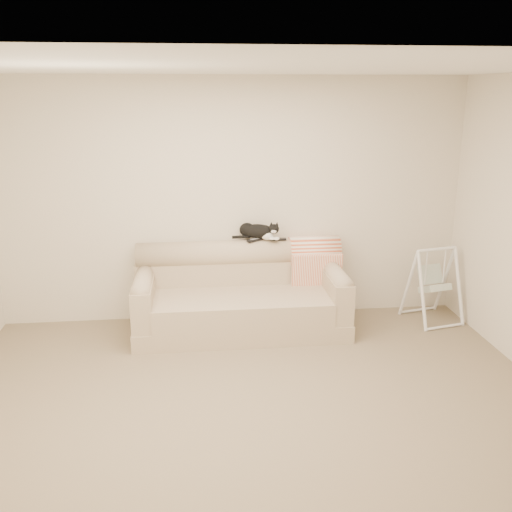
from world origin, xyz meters
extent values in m
plane|color=#746854|center=(0.00, 0.00, 0.00)|extent=(5.00, 5.00, 0.00)
cube|color=beige|center=(0.00, 2.00, 1.30)|extent=(5.00, 0.04, 2.60)
cube|color=beige|center=(0.00, -2.00, 1.30)|extent=(5.00, 0.04, 2.60)
cube|color=white|center=(0.00, 0.00, 2.59)|extent=(5.00, 4.00, 0.02)
cube|color=tan|center=(0.04, 1.53, 0.09)|extent=(2.20, 0.90, 0.18)
cube|color=tan|center=(0.04, 1.42, 0.30)|extent=(1.80, 0.68, 0.24)
cube|color=tan|center=(0.04, 1.87, 0.43)|extent=(2.20, 0.22, 0.50)
cylinder|color=tan|center=(0.04, 1.87, 0.76)|extent=(2.16, 0.28, 0.28)
cube|color=tan|center=(-0.95, 1.53, 0.39)|extent=(0.20, 0.88, 0.42)
cylinder|color=tan|center=(-0.95, 1.53, 0.60)|extent=(0.18, 0.84, 0.18)
cube|color=tan|center=(1.03, 1.53, 0.39)|extent=(0.20, 0.88, 0.42)
cylinder|color=tan|center=(1.03, 1.53, 0.60)|extent=(0.18, 0.84, 0.18)
cube|color=black|center=(0.22, 1.84, 0.91)|extent=(0.18, 0.13, 0.02)
cube|color=gray|center=(0.22, 1.84, 0.92)|extent=(0.11, 0.08, 0.01)
cube|color=black|center=(0.47, 1.85, 0.91)|extent=(0.17, 0.06, 0.02)
ellipsoid|color=black|center=(0.26, 1.88, 0.99)|extent=(0.39, 0.26, 0.15)
ellipsoid|color=black|center=(0.14, 1.92, 1.00)|extent=(0.20, 0.19, 0.15)
ellipsoid|color=white|center=(0.34, 1.83, 0.96)|extent=(0.16, 0.13, 0.10)
ellipsoid|color=black|center=(0.41, 1.80, 1.03)|extent=(0.14, 0.14, 0.10)
ellipsoid|color=white|center=(0.41, 1.76, 1.02)|extent=(0.07, 0.06, 0.04)
sphere|color=#BF7272|center=(0.40, 1.73, 1.02)|extent=(0.01, 0.01, 0.01)
cone|color=black|center=(0.39, 1.82, 1.08)|extent=(0.04, 0.05, 0.05)
cone|color=black|center=(0.45, 1.80, 1.08)|extent=(0.06, 0.07, 0.05)
sphere|color=olive|center=(0.38, 1.76, 1.04)|extent=(0.02, 0.02, 0.02)
sphere|color=olive|center=(0.42, 1.75, 1.04)|extent=(0.02, 0.02, 0.02)
ellipsoid|color=white|center=(0.39, 1.78, 0.94)|extent=(0.08, 0.10, 0.03)
ellipsoid|color=white|center=(0.44, 1.76, 0.94)|extent=(0.08, 0.10, 0.03)
cylinder|color=black|center=(0.07, 1.88, 0.94)|extent=(0.20, 0.04, 0.03)
cylinder|color=#CE4E27|center=(0.87, 1.87, 0.76)|extent=(0.54, 0.33, 0.33)
cube|color=#CE4E27|center=(0.87, 1.70, 0.56)|extent=(0.54, 0.09, 0.42)
cylinder|color=white|center=(1.95, 1.43, 0.41)|extent=(0.10, 0.29, 0.82)
cylinder|color=white|center=(1.89, 1.67, 0.41)|extent=(0.10, 0.29, 0.82)
cylinder|color=white|center=(2.41, 1.53, 0.41)|extent=(0.10, 0.29, 0.82)
cylinder|color=white|center=(2.35, 1.77, 0.41)|extent=(0.10, 0.29, 0.82)
cylinder|color=white|center=(2.15, 1.60, 0.81)|extent=(0.46, 0.14, 0.04)
cylinder|color=white|center=(2.20, 1.35, 0.02)|extent=(0.46, 0.13, 0.03)
cylinder|color=white|center=(2.10, 1.85, 0.02)|extent=(0.46, 0.13, 0.03)
cube|color=white|center=(2.16, 1.57, 0.38)|extent=(0.32, 0.30, 0.15)
cube|color=white|center=(2.13, 1.68, 0.50)|extent=(0.29, 0.18, 0.22)
cylinder|color=white|center=(2.04, 1.57, 0.62)|extent=(0.01, 0.01, 0.39)
cylinder|color=white|center=(2.26, 1.63, 0.62)|extent=(0.01, 0.01, 0.39)
camera|label=1|loc=(-0.43, -4.01, 2.46)|focal=40.00mm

